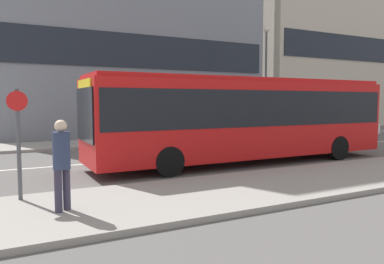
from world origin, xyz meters
The scene contains 10 objects.
ground_plane centered at (0.00, 0.00, 0.00)m, with size 120.00×120.00×0.00m, color #595654.
sidewalk_near centered at (0.00, -6.25, 0.07)m, with size 44.00×3.50×0.13m.
sidewalk_far centered at (0.00, 6.25, 0.07)m, with size 44.00×3.50×0.13m.
lane_centerline centered at (0.00, 0.00, 0.00)m, with size 41.80×0.16×0.01m.
city_bus centered at (3.86, -2.45, 1.85)m, with size 12.07×2.56×3.21m.
parked_car_0 centered at (11.24, 3.32, 0.67)m, with size 3.99×1.80×1.45m.
parked_car_1 centered at (16.57, 3.46, 0.61)m, with size 4.42×1.75×1.28m.
pedestrian_near_stop centered at (-3.43, -6.34, 1.19)m, with size 0.34×0.34×1.85m.
bus_stop_sign centered at (-4.15, -5.00, 1.60)m, with size 0.44×0.12×2.50m.
street_lamp centered at (11.30, 5.68, 4.43)m, with size 0.36×0.36×7.08m.
Camera 1 is at (-4.55, -14.14, 2.34)m, focal length 35.00 mm.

